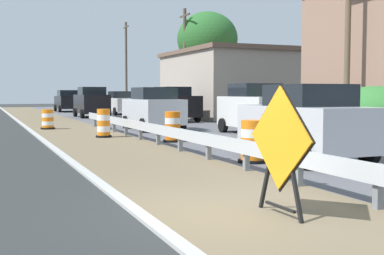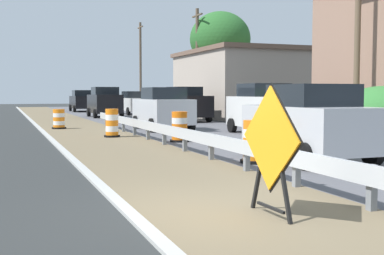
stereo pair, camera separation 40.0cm
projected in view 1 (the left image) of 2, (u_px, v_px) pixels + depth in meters
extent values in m
plane|color=#2B2D2D|center=(226.00, 210.00, 7.57)|extent=(160.00, 160.00, 0.00)
cube|color=#706047|center=(259.00, 207.00, 7.79)|extent=(3.54, 120.00, 0.01)
cube|color=#ADADA8|center=(144.00, 218.00, 7.07)|extent=(0.20, 120.00, 0.11)
cube|color=silver|center=(331.00, 165.00, 8.53)|extent=(0.08, 41.22, 0.32)
cube|color=slate|center=(378.00, 186.00, 7.63)|extent=(0.12, 0.12, 0.70)
cube|color=slate|center=(299.00, 168.00, 9.52)|extent=(0.12, 0.12, 0.70)
cube|color=slate|center=(246.00, 155.00, 11.42)|extent=(0.12, 0.12, 0.70)
cube|color=slate|center=(209.00, 147.00, 13.31)|extent=(0.12, 0.12, 0.70)
cube|color=slate|center=(180.00, 140.00, 15.21)|extent=(0.12, 0.12, 0.70)
cube|color=slate|center=(158.00, 135.00, 17.10)|extent=(0.12, 0.12, 0.70)
cube|color=slate|center=(141.00, 131.00, 19.00)|extent=(0.12, 0.12, 0.70)
cube|color=slate|center=(126.00, 127.00, 20.90)|extent=(0.12, 0.12, 0.70)
cube|color=slate|center=(114.00, 124.00, 22.79)|extent=(0.12, 0.12, 0.70)
cube|color=slate|center=(104.00, 122.00, 24.69)|extent=(0.12, 0.12, 0.70)
cube|color=slate|center=(95.00, 120.00, 26.58)|extent=(0.12, 0.12, 0.70)
cube|color=black|center=(295.00, 183.00, 6.93)|extent=(0.06, 0.39, 1.06)
cube|color=black|center=(267.00, 176.00, 7.57)|extent=(0.06, 0.39, 1.06)
cube|color=black|center=(280.00, 207.00, 7.28)|extent=(0.06, 0.72, 0.04)
cube|color=orange|center=(280.00, 138.00, 7.20)|extent=(0.07, 1.49, 1.49)
cube|color=black|center=(281.00, 138.00, 7.21)|extent=(0.05, 1.58, 1.58)
cylinder|color=orange|center=(252.00, 158.00, 12.79)|extent=(0.60, 0.60, 0.22)
cylinder|color=white|center=(252.00, 150.00, 12.77)|extent=(0.60, 0.60, 0.22)
cylinder|color=orange|center=(253.00, 141.00, 12.76)|extent=(0.60, 0.60, 0.22)
cylinder|color=white|center=(253.00, 133.00, 12.74)|extent=(0.60, 0.60, 0.22)
cylinder|color=orange|center=(253.00, 124.00, 12.73)|extent=(0.60, 0.60, 0.22)
cylinder|color=black|center=(252.00, 161.00, 12.79)|extent=(0.75, 0.75, 0.08)
cylinder|color=orange|center=(173.00, 139.00, 18.22)|extent=(0.57, 0.57, 0.22)
cylinder|color=white|center=(173.00, 133.00, 18.20)|extent=(0.57, 0.57, 0.22)
cylinder|color=orange|center=(173.00, 127.00, 18.19)|extent=(0.57, 0.57, 0.22)
cylinder|color=white|center=(173.00, 121.00, 18.17)|extent=(0.57, 0.57, 0.22)
cylinder|color=orange|center=(173.00, 115.00, 18.16)|extent=(0.57, 0.57, 0.22)
cylinder|color=black|center=(173.00, 141.00, 18.22)|extent=(0.71, 0.71, 0.08)
cylinder|color=orange|center=(104.00, 135.00, 20.07)|extent=(0.51, 0.51, 0.23)
cylinder|color=white|center=(104.00, 129.00, 20.06)|extent=(0.51, 0.51, 0.23)
cylinder|color=orange|center=(104.00, 123.00, 20.04)|extent=(0.51, 0.51, 0.23)
cylinder|color=white|center=(104.00, 118.00, 20.02)|extent=(0.51, 0.51, 0.23)
cylinder|color=orange|center=(103.00, 112.00, 20.01)|extent=(0.51, 0.51, 0.23)
cylinder|color=black|center=(104.00, 136.00, 20.08)|extent=(0.64, 0.64, 0.08)
cylinder|color=orange|center=(48.00, 127.00, 24.63)|extent=(0.56, 0.56, 0.20)
cylinder|color=white|center=(48.00, 123.00, 24.62)|extent=(0.56, 0.56, 0.20)
cylinder|color=orange|center=(48.00, 119.00, 24.61)|extent=(0.56, 0.56, 0.20)
cylinder|color=white|center=(48.00, 115.00, 24.59)|extent=(0.56, 0.56, 0.20)
cylinder|color=orange|center=(48.00, 111.00, 24.58)|extent=(0.56, 0.56, 0.20)
cylinder|color=black|center=(48.00, 128.00, 24.64)|extent=(0.70, 0.70, 0.08)
cube|color=black|center=(67.00, 102.00, 47.93)|extent=(1.84, 4.69, 1.17)
cube|color=black|center=(67.00, 93.00, 47.70)|extent=(1.65, 2.16, 0.56)
cylinder|color=black|center=(55.00, 108.00, 49.04)|extent=(0.22, 0.64, 0.64)
cylinder|color=black|center=(74.00, 108.00, 49.75)|extent=(0.22, 0.64, 0.64)
cylinder|color=black|center=(60.00, 109.00, 46.19)|extent=(0.22, 0.64, 0.64)
cylinder|color=black|center=(80.00, 109.00, 46.90)|extent=(0.22, 0.64, 0.64)
cube|color=silver|center=(256.00, 112.00, 21.69)|extent=(2.03, 4.05, 1.30)
cube|color=black|center=(255.00, 90.00, 21.78)|extent=(1.78, 1.88, 0.56)
cylinder|color=black|center=(292.00, 128.00, 20.86)|extent=(0.24, 0.65, 0.64)
cylinder|color=black|center=(251.00, 129.00, 20.16)|extent=(0.24, 0.65, 0.64)
cylinder|color=black|center=(261.00, 124.00, 23.31)|extent=(0.24, 0.65, 0.64)
cylinder|color=black|center=(223.00, 125.00, 22.62)|extent=(0.24, 0.65, 0.64)
cube|color=black|center=(91.00, 104.00, 36.78)|extent=(1.90, 4.28, 1.34)
cube|color=black|center=(92.00, 91.00, 36.56)|extent=(1.71, 1.97, 0.56)
cylinder|color=black|center=(75.00, 112.00, 37.76)|extent=(0.22, 0.64, 0.64)
cylinder|color=black|center=(100.00, 112.00, 38.50)|extent=(0.22, 0.64, 0.64)
cylinder|color=black|center=(82.00, 114.00, 35.16)|extent=(0.22, 0.64, 0.64)
cylinder|color=black|center=(109.00, 113.00, 35.90)|extent=(0.22, 0.64, 0.64)
cube|color=black|center=(174.00, 106.00, 31.65)|extent=(2.00, 4.75, 1.29)
cube|color=black|center=(172.00, 91.00, 31.76)|extent=(1.75, 2.21, 0.56)
cylinder|color=black|center=(197.00, 117.00, 30.67)|extent=(0.24, 0.65, 0.64)
cylinder|color=black|center=(169.00, 117.00, 29.90)|extent=(0.24, 0.65, 0.64)
cylinder|color=black|center=(178.00, 115.00, 33.49)|extent=(0.24, 0.65, 0.64)
cylinder|color=black|center=(151.00, 115.00, 32.72)|extent=(0.24, 0.65, 0.64)
cube|color=silver|center=(305.00, 127.00, 13.16)|extent=(1.95, 4.11, 1.11)
cube|color=black|center=(309.00, 95.00, 12.95)|extent=(1.73, 1.91, 0.56)
cylinder|color=black|center=(249.00, 145.00, 14.09)|extent=(0.23, 0.64, 0.64)
cylinder|color=black|center=(305.00, 142.00, 14.79)|extent=(0.23, 0.64, 0.64)
cylinder|color=black|center=(304.00, 156.00, 11.60)|extent=(0.23, 0.64, 0.64)
cylinder|color=black|center=(369.00, 152.00, 12.30)|extent=(0.23, 0.64, 0.64)
cube|color=#195128|center=(87.00, 100.00, 57.38)|extent=(1.86, 4.33, 1.28)
cube|color=black|center=(87.00, 92.00, 57.48)|extent=(1.61, 2.02, 0.56)
cylinder|color=black|center=(97.00, 106.00, 56.41)|extent=(0.24, 0.65, 0.64)
cylinder|color=black|center=(82.00, 106.00, 55.81)|extent=(0.24, 0.65, 0.64)
cylinder|color=black|center=(93.00, 105.00, 59.04)|extent=(0.24, 0.65, 0.64)
cylinder|color=black|center=(78.00, 106.00, 58.43)|extent=(0.24, 0.65, 0.64)
cube|color=silver|center=(153.00, 111.00, 24.14)|extent=(1.93, 4.24, 1.16)
cube|color=black|center=(154.00, 93.00, 23.93)|extent=(1.71, 1.96, 0.56)
cylinder|color=black|center=(126.00, 122.00, 25.08)|extent=(0.23, 0.64, 0.64)
cylinder|color=black|center=(161.00, 121.00, 25.82)|extent=(0.23, 0.64, 0.64)
cylinder|color=black|center=(143.00, 125.00, 22.53)|extent=(0.23, 0.64, 0.64)
cylinder|color=black|center=(182.00, 124.00, 23.28)|extent=(0.23, 0.64, 0.64)
cube|color=silver|center=(122.00, 104.00, 41.75)|extent=(1.96, 4.59, 1.04)
cube|color=black|center=(121.00, 95.00, 41.86)|extent=(1.76, 2.12, 0.56)
cylinder|color=black|center=(138.00, 111.00, 40.78)|extent=(0.22, 0.64, 0.64)
cylinder|color=black|center=(115.00, 111.00, 40.02)|extent=(0.22, 0.64, 0.64)
cylinder|color=black|center=(128.00, 110.00, 43.55)|extent=(0.22, 0.64, 0.64)
cylinder|color=black|center=(106.00, 110.00, 42.80)|extent=(0.22, 0.64, 0.64)
cube|color=#AD9E8E|center=(235.00, 86.00, 37.38)|extent=(8.37, 10.07, 4.60)
cube|color=brown|center=(236.00, 53.00, 37.21)|extent=(8.71, 10.47, 0.30)
cylinder|color=brown|center=(347.00, 49.00, 20.02)|extent=(0.24, 0.24, 7.07)
cylinder|color=brown|center=(185.00, 63.00, 36.33)|extent=(0.24, 0.24, 7.86)
cube|color=brown|center=(185.00, 15.00, 36.10)|extent=(0.12, 1.80, 0.10)
cylinder|color=brown|center=(126.00, 66.00, 51.47)|extent=(0.24, 0.24, 9.02)
cube|color=brown|center=(126.00, 27.00, 51.20)|extent=(0.12, 1.80, 0.10)
ellipsoid|color=#337533|center=(374.00, 115.00, 17.20)|extent=(3.25, 3.25, 2.01)
cylinder|color=#4C3D2D|center=(207.00, 90.00, 37.77)|extent=(0.36, 0.36, 3.99)
ellipsoid|color=#286028|center=(207.00, 39.00, 37.51)|extent=(4.53, 4.53, 4.08)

